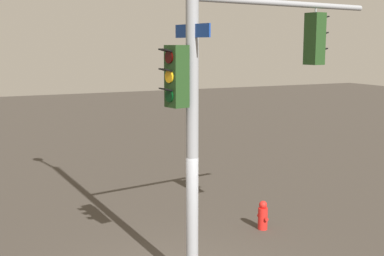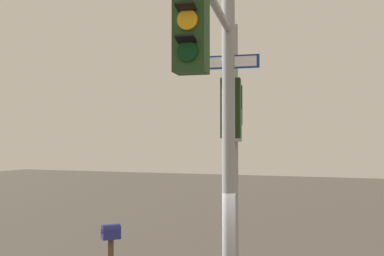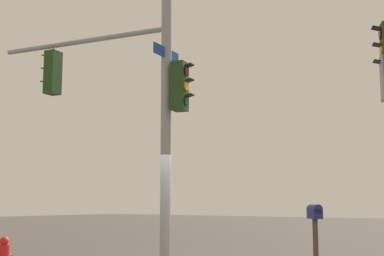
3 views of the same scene
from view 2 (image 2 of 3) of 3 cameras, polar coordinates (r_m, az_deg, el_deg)
name	(u,v)px [view 2 (image 2 of 3)]	position (r m, az deg, el deg)	size (l,w,h in m)	color
main_signal_pole_assembly	(233,60)	(7.78, 4.96, 8.23)	(3.16, 5.30, 8.70)	gray
secondary_pole_assembly	(234,132)	(13.21, 5.20, -0.48)	(0.47, 0.76, 6.77)	gray
mailbox	(111,237)	(11.79, -9.85, -12.90)	(0.47, 0.49, 1.41)	#4C3823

